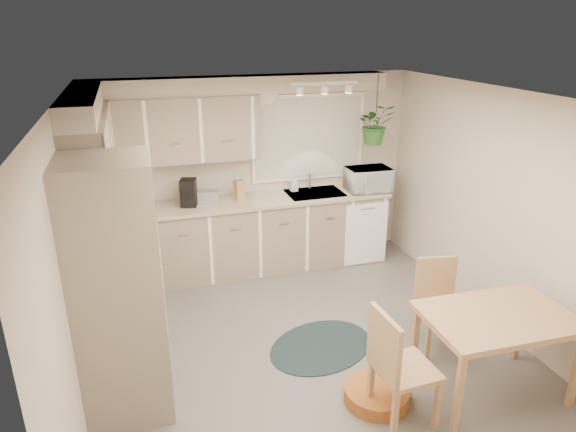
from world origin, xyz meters
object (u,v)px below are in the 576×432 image
(braided_rug, at_px, (321,346))
(chair_back, at_px, (441,308))
(chair_left, at_px, (406,366))
(pet_bed, at_px, (376,394))
(microwave, at_px, (368,177))
(dining_table, at_px, (493,354))

(braided_rug, bearing_deg, chair_back, -18.43)
(chair_left, distance_m, pet_bed, 0.50)
(braided_rug, height_order, microwave, microwave)
(dining_table, xyz_separation_m, chair_back, (-0.08, 0.66, 0.07))
(chair_back, bearing_deg, braided_rug, -8.67)
(braided_rug, height_order, pet_bed, pet_bed)
(chair_left, bearing_deg, dining_table, 92.00)
(chair_back, height_order, braided_rug, chair_back)
(dining_table, xyz_separation_m, braided_rug, (-1.14, 1.02, -0.37))
(braided_rug, bearing_deg, pet_bed, -78.47)
(microwave, bearing_deg, braided_rug, -125.41)
(chair_left, height_order, chair_back, chair_left)
(chair_back, bearing_deg, chair_left, 52.76)
(braided_rug, relative_size, microwave, 2.00)
(pet_bed, distance_m, microwave, 3.04)
(pet_bed, height_order, microwave, microwave)
(chair_back, relative_size, microwave, 1.63)
(braided_rug, distance_m, pet_bed, 0.87)
(dining_table, xyz_separation_m, chair_left, (-0.86, -0.07, 0.11))
(dining_table, relative_size, chair_back, 1.34)
(pet_bed, bearing_deg, chair_back, 29.24)
(dining_table, distance_m, microwave, 2.89)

